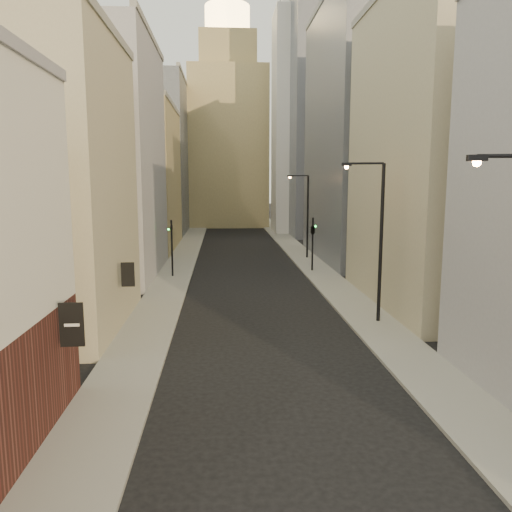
{
  "coord_description": "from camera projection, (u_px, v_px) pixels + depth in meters",
  "views": [
    {
      "loc": [
        -2.27,
        -2.39,
        8.34
      ],
      "look_at": [
        -0.63,
        21.7,
        4.67
      ],
      "focal_mm": 35.0,
      "sensor_mm": 36.0,
      "label": 1
    }
  ],
  "objects": [
    {
      "name": "white_tower",
      "position": [
        299.0,
        115.0,
        78.58
      ],
      "size": [
        8.0,
        8.0,
        41.5
      ],
      "color": "silver",
      "rests_on": "ground"
    },
    {
      "name": "highrise",
      "position": [
        350.0,
        69.0,
        78.05
      ],
      "size": [
        21.0,
        23.0,
        51.2
      ],
      "color": "gray",
      "rests_on": "ground"
    },
    {
      "name": "clock_tower",
      "position": [
        228.0,
        129.0,
        91.8
      ],
      "size": [
        14.0,
        14.0,
        44.9
      ],
      "color": "tan",
      "rests_on": "ground"
    },
    {
      "name": "left_bldg_beige",
      "position": [
        45.0,
        187.0,
        27.4
      ],
      "size": [
        8.0,
        12.0,
        16.0
      ],
      "primitive_type": "cube",
      "color": "tan",
      "rests_on": "ground"
    },
    {
      "name": "right_bldg_beige",
      "position": [
        440.0,
        155.0,
        32.66
      ],
      "size": [
        8.0,
        16.0,
        20.0
      ],
      "primitive_type": "cube",
      "color": "tan",
      "rests_on": "ground"
    },
    {
      "name": "streetlamp_mid",
      "position": [
        377.0,
        233.0,
        28.7
      ],
      "size": [
        2.41,
        0.8,
        9.36
      ],
      "rotation": [
        0.0,
        0.0,
        -0.25
      ],
      "color": "black",
      "rests_on": "ground"
    },
    {
      "name": "streetlamp_far",
      "position": [
        306.0,
        211.0,
        52.92
      ],
      "size": [
        2.25,
        0.93,
        8.9
      ],
      "rotation": [
        0.0,
        0.0,
        -0.33
      ],
      "color": "black",
      "rests_on": "ground"
    },
    {
      "name": "sidewalk_right",
      "position": [
        297.0,
        252.0,
        58.44
      ],
      "size": [
        3.0,
        140.0,
        0.15
      ],
      "primitive_type": "cube",
      "color": "gray",
      "rests_on": "ground"
    },
    {
      "name": "traffic_light_right",
      "position": [
        313.0,
        230.0,
        45.39
      ],
      "size": [
        0.67,
        0.67,
        5.0
      ],
      "rotation": [
        0.0,
        0.0,
        3.19
      ],
      "color": "black",
      "rests_on": "ground"
    },
    {
      "name": "left_bldg_tan",
      "position": [
        142.0,
        179.0,
        60.87
      ],
      "size": [
        8.0,
        18.0,
        17.0
      ],
      "primitive_type": "cube",
      "color": "tan",
      "rests_on": "ground"
    },
    {
      "name": "left_bldg_wingrid",
      "position": [
        161.0,
        157.0,
        80.07
      ],
      "size": [
        8.0,
        20.0,
        24.0
      ],
      "primitive_type": "cube",
      "color": "gray",
      "rests_on": "ground"
    },
    {
      "name": "sidewalk_left",
      "position": [
        186.0,
        253.0,
        57.57
      ],
      "size": [
        3.0,
        140.0,
        0.15
      ],
      "primitive_type": "cube",
      "color": "gray",
      "rests_on": "ground"
    },
    {
      "name": "right_bldg_wingrid",
      "position": [
        358.0,
        135.0,
        51.93
      ],
      "size": [
        8.0,
        20.0,
        26.0
      ],
      "primitive_type": "cube",
      "color": "gray",
      "rests_on": "ground"
    },
    {
      "name": "traffic_light_left",
      "position": [
        172.0,
        236.0,
        42.69
      ],
      "size": [
        0.59,
        0.52,
        5.0
      ],
      "rotation": [
        0.0,
        0.0,
        2.94
      ],
      "color": "black",
      "rests_on": "ground"
    },
    {
      "name": "left_bldg_grey",
      "position": [
        108.0,
        161.0,
        42.89
      ],
      "size": [
        8.0,
        16.0,
        20.0
      ],
      "primitive_type": "cube",
      "color": "#939297",
      "rests_on": "ground"
    }
  ]
}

